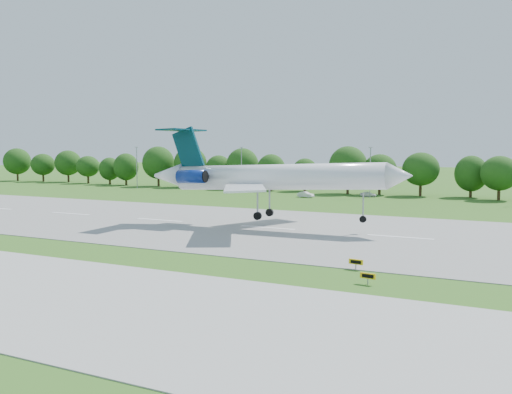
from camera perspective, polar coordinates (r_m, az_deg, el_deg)
name	(u,v)px	position (r m, az deg, el deg)	size (l,w,h in m)	color
ground	(342,275)	(56.17, 8.60, -7.69)	(600.00, 600.00, 0.00)	#356219
runway	(400,237)	(79.90, 14.22, -3.94)	(400.00, 45.00, 0.08)	gray
taxiway	(259,327)	(40.03, 0.33, -12.85)	(400.00, 23.00, 0.08)	#ADADA8
tree_line	(464,172)	(145.23, 20.04, 2.35)	(288.40, 8.40, 10.40)	#382314
light_poles	(446,173)	(135.64, 18.50, 2.29)	(175.90, 0.25, 12.19)	gray
airliner	(264,176)	(85.69, 0.85, 2.11)	(41.36, 30.11, 13.98)	white
taxi_sign_left	(356,262)	(58.42, 9.96, -6.42)	(1.52, 0.37, 1.06)	gray
taxi_sign_centre	(368,276)	(52.52, 11.12, -7.77)	(1.48, 0.36, 1.04)	gray
service_vehicle_a	(306,195)	(138.64, 4.99, 0.24)	(1.45, 4.17, 1.37)	silver
service_vehicle_b	(368,194)	(142.29, 11.16, 0.29)	(1.59, 3.95, 1.35)	white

